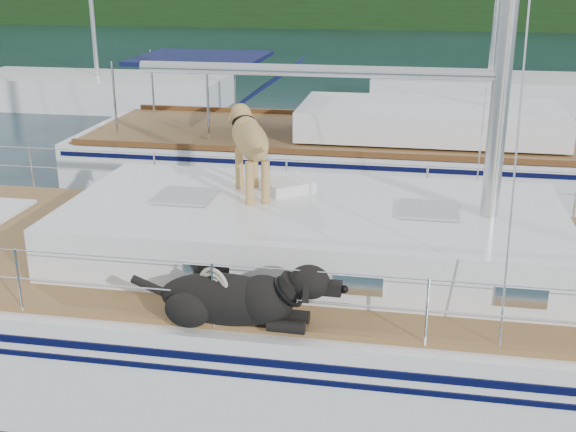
# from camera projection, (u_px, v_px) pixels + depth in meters

# --- Properties ---
(ground) EXTENTS (120.00, 120.00, 0.00)m
(ground) POSITION_uv_depth(u_px,v_px,m) (242.00, 350.00, 8.32)
(ground) COLOR black
(ground) RESTS_ON ground
(shore_bank) EXTENTS (92.00, 1.00, 1.20)m
(shore_bank) POSITION_uv_depth(u_px,v_px,m) (396.00, 18.00, 51.05)
(shore_bank) COLOR #595147
(shore_bank) RESTS_ON ground
(main_sailboat) EXTENTS (12.00, 3.82, 14.01)m
(main_sailboat) POSITION_uv_depth(u_px,v_px,m) (249.00, 297.00, 8.07)
(main_sailboat) COLOR white
(main_sailboat) RESTS_ON ground
(neighbor_sailboat) EXTENTS (11.00, 3.50, 13.30)m
(neighbor_sailboat) POSITION_uv_depth(u_px,v_px,m) (369.00, 160.00, 13.97)
(neighbor_sailboat) COLOR white
(neighbor_sailboat) RESTS_ON ground
(bg_boat_west) EXTENTS (8.00, 3.00, 11.65)m
(bg_boat_west) POSITION_uv_depth(u_px,v_px,m) (99.00, 92.00, 22.52)
(bg_boat_west) COLOR white
(bg_boat_west) RESTS_ON ground
(bg_boat_center) EXTENTS (7.20, 3.00, 11.65)m
(bg_boat_center) POSITION_uv_depth(u_px,v_px,m) (489.00, 93.00, 22.37)
(bg_boat_center) COLOR white
(bg_boat_center) RESTS_ON ground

